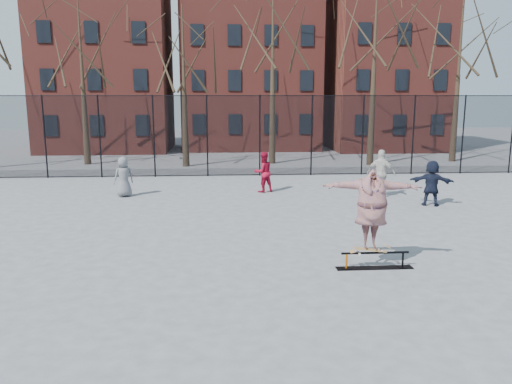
{
  "coord_description": "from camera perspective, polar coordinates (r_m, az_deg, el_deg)",
  "views": [
    {
      "loc": [
        -0.69,
        -11.72,
        3.94
      ],
      "look_at": [
        0.22,
        1.5,
        1.38
      ],
      "focal_mm": 35.0,
      "sensor_mm": 36.0,
      "label": 1
    }
  ],
  "objects": [
    {
      "name": "skateboard",
      "position": [
        11.88,
        12.88,
        -6.47
      ],
      "size": [
        0.82,
        0.2,
        0.1
      ],
      "primitive_type": null,
      "color": "#9A6D3D",
      "rests_on": "skate_rail"
    },
    {
      "name": "skater",
      "position": [
        11.64,
        13.08,
        -1.95
      ],
      "size": [
        2.3,
        0.9,
        1.82
      ],
      "primitive_type": "imported",
      "rotation": [
        0.0,
        0.0,
        -0.13
      ],
      "color": "#65398F",
      "rests_on": "skateboard"
    },
    {
      "name": "rowhouses",
      "position": [
        37.81,
        -1.85,
        14.13
      ],
      "size": [
        29.0,
        7.0,
        13.0
      ],
      "color": "maroon",
      "rests_on": "ground"
    },
    {
      "name": "skate_rail",
      "position": [
        12.01,
        13.41,
        -7.76
      ],
      "size": [
        1.8,
        0.28,
        0.4
      ],
      "color": "black",
      "rests_on": "ground"
    },
    {
      "name": "ground",
      "position": [
        12.38,
        -0.55,
        -7.63
      ],
      "size": [
        100.0,
        100.0,
        0.0
      ],
      "primitive_type": "plane",
      "color": "#5D5D62"
    },
    {
      "name": "bystander_white",
      "position": [
        20.23,
        14.11,
        2.06
      ],
      "size": [
        1.19,
        0.94,
        1.88
      ],
      "primitive_type": "imported",
      "rotation": [
        0.0,
        0.0,
        2.63
      ],
      "color": "beige",
      "rests_on": "ground"
    },
    {
      "name": "bystander_red",
      "position": [
        20.69,
        0.84,
        2.3
      ],
      "size": [
        1.0,
        0.9,
        1.68
      ],
      "primitive_type": "imported",
      "rotation": [
        0.0,
        0.0,
        3.53
      ],
      "color": "#A30E29",
      "rests_on": "ground"
    },
    {
      "name": "tree_row",
      "position": [
        29.07,
        -3.19,
        17.64
      ],
      "size": [
        33.66,
        7.46,
        10.67
      ],
      "color": "black",
      "rests_on": "ground"
    },
    {
      "name": "bystander_navy",
      "position": [
        19.18,
        19.43,
        0.98
      ],
      "size": [
        1.62,
        1.06,
        1.67
      ],
      "primitive_type": "imported",
      "rotation": [
        0.0,
        0.0,
        2.75
      ],
      "color": "black",
      "rests_on": "ground"
    },
    {
      "name": "bystander_grey",
      "position": [
        20.42,
        -14.88,
        1.7
      ],
      "size": [
        0.93,
        0.8,
        1.6
      ],
      "primitive_type": "imported",
      "rotation": [
        0.0,
        0.0,
        3.61
      ],
      "color": "slate",
      "rests_on": "ground"
    },
    {
      "name": "fence",
      "position": [
        24.8,
        -2.38,
        6.54
      ],
      "size": [
        34.03,
        0.07,
        4.0
      ],
      "color": "black",
      "rests_on": "ground"
    }
  ]
}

